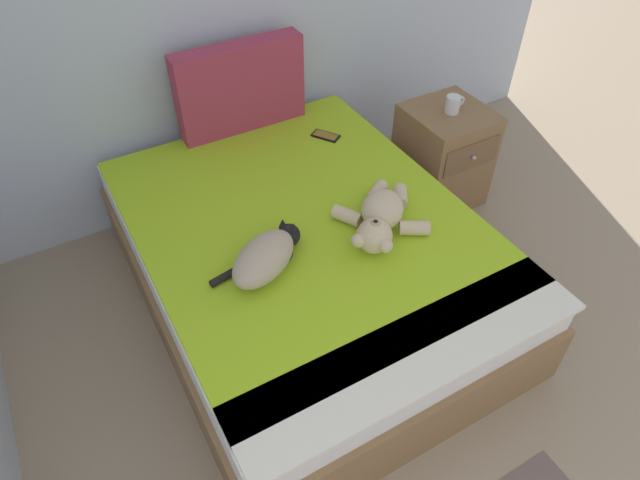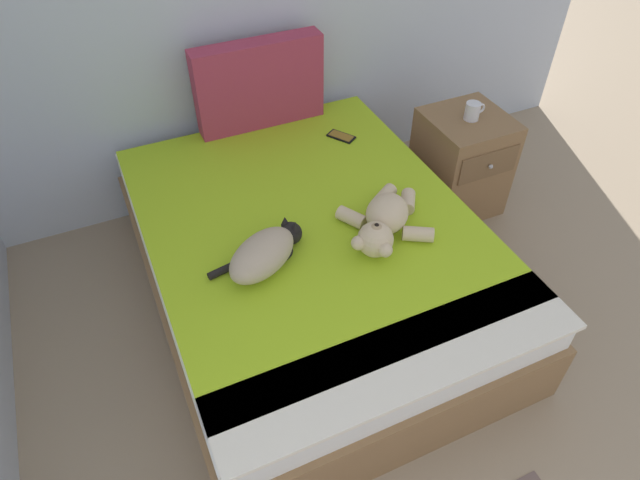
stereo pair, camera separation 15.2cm
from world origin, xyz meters
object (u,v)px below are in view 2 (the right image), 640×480
Objects in this scene: cell_phone at (341,136)px; mug at (473,111)px; patterned_cushion at (259,84)px; nightstand at (461,163)px; bed at (311,262)px; teddy_bear at (384,222)px; cat at (265,253)px.

cell_phone is 0.71m from mug.
nightstand is (1.00, -0.55, -0.45)m from patterned_cushion.
bed is at bearing -163.33° from mug.
teddy_bear is 2.78× the size of cell_phone.
teddy_bear is at bearing -147.16° from nightstand.
cat is at bearing -109.23° from patterned_cushion.
patterned_cushion is 1.15m from mug.
mug is at bearing 32.39° from teddy_bear.
patterned_cushion is (0.09, 0.88, 0.49)m from bed.
bed is 0.46m from cat.
patterned_cushion reaches higher than mug.
mug is (1.00, -0.56, -0.11)m from patterned_cushion.
patterned_cushion reaches higher than cell_phone.
cell_phone is at bearing 77.43° from teddy_bear.
teddy_bear is at bearing -3.42° from cat.
cat is 0.97× the size of teddy_bear.
nightstand reaches higher than bed.
cell_phone is (0.17, 0.77, -0.07)m from teddy_bear.
patterned_cushion is at bearing 137.06° from cell_phone.
mug is (0.83, 0.53, 0.06)m from teddy_bear.
mug reaches higher than cat.
patterned_cushion is 1.54× the size of teddy_bear.
cell_phone is at bearing 159.99° from mug.
bed is 3.29× the size of nightstand.
mug reaches higher than nightstand.
cat is at bearing -133.79° from cell_phone.
nightstand is (0.83, 0.54, -0.28)m from teddy_bear.
cat is 0.75× the size of nightstand.
patterned_cushion is 1.11m from teddy_bear.
nightstand is at bearing 20.28° from cat.
teddy_bear is at bearing -81.20° from patterned_cushion.
nightstand is at bearing 32.84° from teddy_bear.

